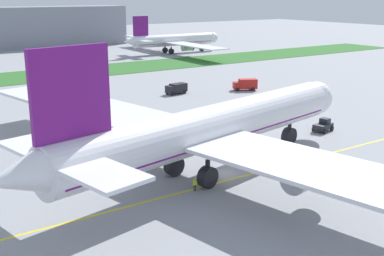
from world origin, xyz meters
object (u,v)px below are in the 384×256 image
at_px(pushback_tug, 323,126).
at_px(parked_airliner_far_right, 173,40).
at_px(service_truck_baggage_loader, 176,88).
at_px(airliner_foreground, 207,130).
at_px(ground_crew_wingwalker_port, 195,184).
at_px(service_truck_fuel_bowser, 245,84).

bearing_deg(pushback_tug, parked_airliner_far_right, 70.62).
bearing_deg(service_truck_baggage_loader, pushback_tug, -85.22).
bearing_deg(parked_airliner_far_right, airliner_foreground, -120.22).
xyz_separation_m(airliner_foreground, pushback_tug, (30.25, 6.05, -5.40)).
bearing_deg(airliner_foreground, ground_crew_wingwalker_port, -140.05).
bearing_deg(ground_crew_wingwalker_port, parked_airliner_far_right, 59.00).
height_order(airliner_foreground, ground_crew_wingwalker_port, airliner_foreground).
xyz_separation_m(service_truck_baggage_loader, service_truck_fuel_bowser, (17.05, -6.00, 0.15)).
relative_size(airliner_foreground, pushback_tug, 16.77).
xyz_separation_m(airliner_foreground, service_truck_fuel_bowser, (43.68, 43.41, -4.88)).
distance_m(airliner_foreground, parked_airliner_far_right, 141.05).
relative_size(airliner_foreground, service_truck_baggage_loader, 17.15).
xyz_separation_m(pushback_tug, service_truck_baggage_loader, (-3.62, 43.35, 0.37)).
bearing_deg(ground_crew_wingwalker_port, service_truck_fuel_bowser, 44.40).
xyz_separation_m(airliner_foreground, service_truck_baggage_loader, (26.63, 49.40, -5.03)).
height_order(pushback_tug, service_truck_baggage_loader, service_truck_baggage_loader).
relative_size(pushback_tug, service_truck_baggage_loader, 1.02).
bearing_deg(service_truck_fuel_bowser, airliner_foreground, -135.18).
bearing_deg(service_truck_fuel_bowser, pushback_tug, -109.77).
relative_size(pushback_tug, parked_airliner_far_right, 0.08).
bearing_deg(pushback_tug, ground_crew_wingwalker_port, -164.22).
relative_size(airliner_foreground, ground_crew_wingwalker_port, 58.18).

